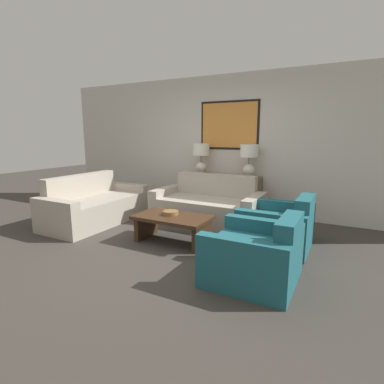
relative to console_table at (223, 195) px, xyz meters
The scene contains 11 objects.
ground_plane 2.21m from the console_table, 90.00° to the right, with size 20.00×20.00×0.00m, color #3D3833.
back_wall 0.99m from the console_table, 90.00° to the left, with size 7.85×0.12×2.65m.
console_table is the anchor object (origin of this frame).
table_lamp_left 0.90m from the console_table, behind, with size 0.33×0.33×0.59m.
table_lamp_right 0.90m from the console_table, ahead, with size 0.33×0.33×0.59m.
couch_by_back_wall 0.71m from the console_table, 90.00° to the right, with size 1.85×0.91×0.83m.
couch_by_side 2.39m from the console_table, 138.61° to the right, with size 0.91×1.85×0.83m.
coffee_table 1.80m from the console_table, 91.40° to the right, with size 1.07×0.62×0.39m.
decorative_bowl 1.76m from the console_table, 93.24° to the right, with size 0.23×0.23×0.06m.
armchair_near_back_wall 1.82m from the console_table, 43.26° to the right, with size 0.90×0.92×0.73m.
armchair_near_camera 2.70m from the console_table, 60.62° to the right, with size 0.90×0.92×0.73m.
Camera 1 is at (2.13, -3.12, 1.53)m, focal length 28.00 mm.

